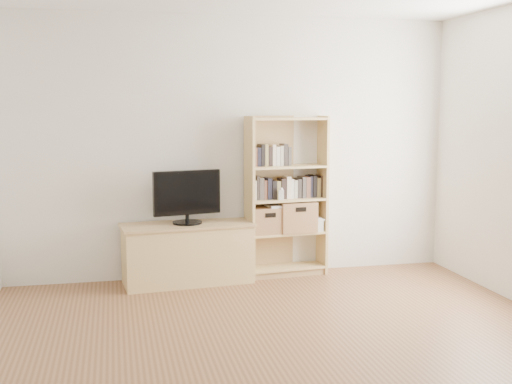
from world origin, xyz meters
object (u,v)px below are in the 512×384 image
object	(u,v)px
bookshelf	(286,196)
baby_monitor	(281,195)
laptop	(282,205)
tv_stand	(188,254)
basket_left	(266,220)
basket_right	(295,216)
television	(187,197)

from	to	relation	value
bookshelf	baby_monitor	size ratio (longest dim) A/B	16.14
baby_monitor	laptop	bearing A→B (deg)	79.82
tv_stand	basket_left	world-z (taller)	basket_left
baby_monitor	tv_stand	bearing A→B (deg)	-169.47
tv_stand	laptop	world-z (taller)	laptop
basket_left	basket_right	xyz separation A→B (m)	(0.31, 0.03, 0.02)
basket_right	laptop	xyz separation A→B (m)	(-0.15, -0.03, 0.12)
television	basket_right	world-z (taller)	television
baby_monitor	laptop	world-z (taller)	baby_monitor
tv_stand	baby_monitor	xyz separation A→B (m)	(0.93, -0.01, 0.56)
television	basket_right	bearing A→B (deg)	-6.56
basket_left	laptop	distance (m)	0.22
tv_stand	bookshelf	world-z (taller)	bookshelf
basket_left	basket_right	distance (m)	0.32
basket_right	laptop	distance (m)	0.19
baby_monitor	laptop	xyz separation A→B (m)	(0.03, 0.08, -0.12)
tv_stand	basket_right	size ratio (longest dim) A/B	3.31
baby_monitor	basket_left	distance (m)	0.30
tv_stand	baby_monitor	size ratio (longest dim) A/B	12.25
tv_stand	baby_monitor	distance (m)	1.09
basket_left	basket_right	world-z (taller)	basket_right
baby_monitor	laptop	distance (m)	0.14
tv_stand	basket_right	distance (m)	1.16
baby_monitor	bookshelf	bearing A→B (deg)	62.02
television	laptop	distance (m)	0.98
laptop	bookshelf	bearing A→B (deg)	17.31
tv_stand	bookshelf	xyz separation A→B (m)	(1.02, 0.09, 0.53)
tv_stand	bookshelf	bearing A→B (deg)	-0.81
bookshelf	baby_monitor	bearing A→B (deg)	-135.00
baby_monitor	basket_right	world-z (taller)	baby_monitor
basket_left	baby_monitor	bearing A→B (deg)	-33.05
tv_stand	television	xyz separation A→B (m)	(0.00, 0.00, 0.57)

